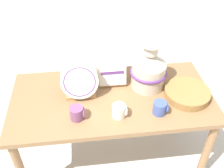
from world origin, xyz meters
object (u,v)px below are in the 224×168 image
at_px(wicker_charger_stack, 187,93).
at_px(mug_cobalt_glaze, 160,108).
at_px(dish_rack_round_plates, 80,80).
at_px(dish_rack_square_plates, 112,73).
at_px(mug_cream_glaze, 120,111).
at_px(mug_plum_glaze, 77,113).
at_px(ceramic_vase, 149,69).

xyz_separation_m(wicker_charger_stack, mug_cobalt_glaze, (-0.22, -0.13, 0.02)).
relative_size(dish_rack_round_plates, wicker_charger_stack, 0.87).
height_order(dish_rack_round_plates, dish_rack_square_plates, dish_rack_round_plates).
xyz_separation_m(mug_cobalt_glaze, mug_cream_glaze, (-0.26, 0.00, 0.00)).
bearing_deg(mug_cream_glaze, mug_cobalt_glaze, -0.91).
bearing_deg(mug_plum_glaze, ceramic_vase, 27.60).
height_order(wicker_charger_stack, mug_cobalt_glaze, mug_cobalt_glaze).
relative_size(wicker_charger_stack, mug_cobalt_glaze, 3.31).
xyz_separation_m(dish_rack_round_plates, wicker_charger_stack, (0.72, -0.11, -0.09)).
xyz_separation_m(dish_rack_round_plates, dish_rack_square_plates, (0.23, 0.12, -0.05)).
bearing_deg(wicker_charger_stack, dish_rack_square_plates, 154.92).
height_order(ceramic_vase, mug_cobalt_glaze, ceramic_vase).
bearing_deg(mug_cobalt_glaze, dish_rack_round_plates, 153.77).
relative_size(dish_rack_square_plates, mug_cream_glaze, 2.28).
bearing_deg(dish_rack_round_plates, mug_cream_glaze, -45.50).
bearing_deg(mug_cream_glaze, ceramic_vase, 48.77).
distance_m(ceramic_vase, dish_rack_round_plates, 0.48).
distance_m(dish_rack_square_plates, wicker_charger_stack, 0.54).
bearing_deg(dish_rack_square_plates, ceramic_vase, -17.95).
relative_size(ceramic_vase, dish_rack_round_plates, 1.32).
xyz_separation_m(dish_rack_square_plates, mug_plum_glaze, (-0.25, -0.34, -0.03)).
bearing_deg(dish_rack_round_plates, mug_cobalt_glaze, -26.23).
bearing_deg(wicker_charger_stack, mug_cream_glaze, -165.38).
height_order(ceramic_vase, dish_rack_square_plates, ceramic_vase).
relative_size(mug_plum_glaze, mug_cobalt_glaze, 1.00).
height_order(dish_rack_square_plates, mug_cobalt_glaze, dish_rack_square_plates).
xyz_separation_m(ceramic_vase, wicker_charger_stack, (0.24, -0.15, -0.12)).
height_order(dish_rack_square_plates, mug_cream_glaze, dish_rack_square_plates).
distance_m(dish_rack_square_plates, mug_plum_glaze, 0.43).
relative_size(dish_rack_square_plates, wicker_charger_stack, 0.69).
bearing_deg(ceramic_vase, wicker_charger_stack, -31.65).
height_order(wicker_charger_stack, mug_cream_glaze, mug_cream_glaze).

